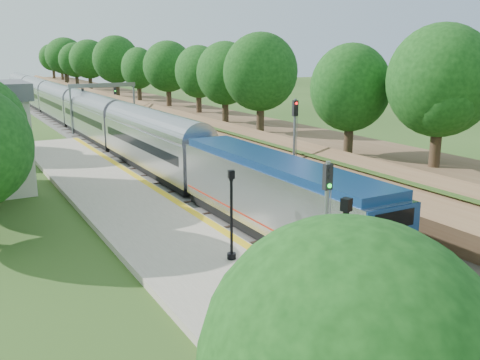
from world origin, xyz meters
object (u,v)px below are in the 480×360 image
lamppost_far (231,220)px  signal_farside (294,137)px  train (75,112)px  signal_gantry (103,94)px  signal_platform (326,218)px  lamppost_mid (343,273)px

lamppost_far → signal_farside: (10.08, 9.37, 1.94)m
train → signal_farside: 42.12m
signal_gantry → signal_platform: size_ratio=1.45×
train → lamppost_far: lamppost_far is taller
train → lamppost_far: (-3.88, -50.98, 0.14)m
lamppost_far → signal_farside: 13.90m
lamppost_far → signal_farside: size_ratio=0.65×
signal_platform → signal_farside: size_ratio=0.85×
signal_gantry → lamppost_mid: 54.28m
lamppost_mid → lamppost_far: bearing=91.6°
train → lamppost_mid: lamppost_mid is taller
signal_gantry → lamppost_mid: size_ratio=1.70×
train → signal_platform: size_ratio=20.21×
signal_farside → lamppost_far: bearing=-137.1°
train → lamppost_mid: 58.98m
train → signal_gantry: bearing=-63.6°
signal_platform → signal_farside: (9.10, 15.25, 0.35)m
train → signal_platform: bearing=-92.9°
lamppost_far → signal_farside: bearing=42.9°
train → lamppost_far: bearing=-94.3°
lamppost_mid → lamppost_far: size_ratio=1.12×
signal_platform → signal_farside: 17.76m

